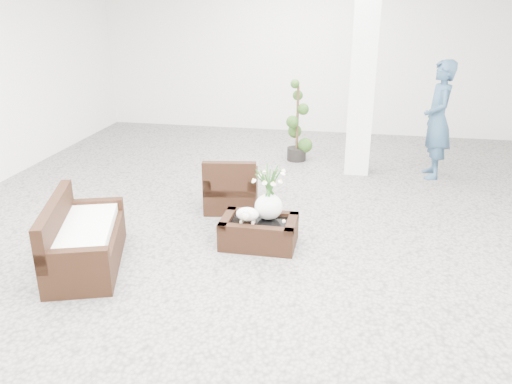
% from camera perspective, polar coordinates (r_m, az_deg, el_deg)
% --- Properties ---
extents(ground, '(11.00, 11.00, 0.00)m').
position_cam_1_polar(ground, '(6.65, 0.16, -4.70)').
color(ground, gray).
rests_on(ground, ground).
extents(column, '(0.40, 0.40, 3.50)m').
position_cam_1_polar(column, '(8.76, 11.71, 13.13)').
color(column, white).
rests_on(column, ground).
extents(coffee_table, '(0.90, 0.60, 0.31)m').
position_cam_1_polar(coffee_table, '(6.33, 0.32, -4.51)').
color(coffee_table, black).
rests_on(coffee_table, ground).
extents(sheep_figurine, '(0.28, 0.23, 0.21)m').
position_cam_1_polar(sheep_figurine, '(6.15, -0.94, -2.61)').
color(sheep_figurine, white).
rests_on(sheep_figurine, coffee_table).
extents(planter_narcissus, '(0.44, 0.44, 0.80)m').
position_cam_1_polar(planter_narcissus, '(6.19, 1.42, 0.47)').
color(planter_narcissus, white).
rests_on(planter_narcissus, coffee_table).
extents(tealight, '(0.04, 0.04, 0.03)m').
position_cam_1_polar(tealight, '(6.23, 3.08, -3.23)').
color(tealight, white).
rests_on(tealight, coffee_table).
extents(armchair, '(0.83, 0.80, 0.78)m').
position_cam_1_polar(armchair, '(7.34, -2.73, 1.08)').
color(armchair, black).
rests_on(armchair, ground).
extents(loveseat, '(1.14, 1.61, 0.78)m').
position_cam_1_polar(loveseat, '(6.07, -18.30, -4.34)').
color(loveseat, black).
rests_on(loveseat, ground).
extents(topiary, '(0.39, 0.39, 1.45)m').
position_cam_1_polar(topiary, '(9.46, 4.57, 7.73)').
color(topiary, '#233F14').
rests_on(topiary, ground).
extents(shopper, '(0.51, 0.73, 1.92)m').
position_cam_1_polar(shopper, '(9.00, 19.32, 7.47)').
color(shopper, '#2C4862').
rests_on(shopper, ground).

